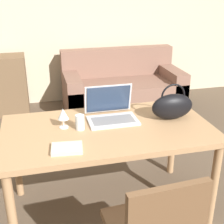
{
  "coord_description": "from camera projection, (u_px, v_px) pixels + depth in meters",
  "views": [
    {
      "loc": [
        -0.35,
        -1.38,
        1.72
      ],
      "look_at": [
        0.15,
        0.62,
        0.85
      ],
      "focal_mm": 50.0,
      "sensor_mm": 36.0,
      "label": 1
    }
  ],
  "objects": [
    {
      "name": "wall_back",
      "position": [
        56.0,
        9.0,
        4.34
      ],
      "size": [
        10.0,
        0.06,
        2.7
      ],
      "color": "beige",
      "rests_on": "ground_plane"
    },
    {
      "name": "dining_table",
      "position": [
        108.0,
        137.0,
        2.31
      ],
      "size": [
        1.53,
        0.84,
        0.73
      ],
      "color": "#A87F56",
      "rests_on": "ground_plane"
    },
    {
      "name": "handbag",
      "position": [
        172.0,
        106.0,
        2.38
      ],
      "size": [
        0.33,
        0.13,
        0.28
      ],
      "color": "black",
      "rests_on": "dining_table"
    },
    {
      "name": "couch",
      "position": [
        122.0,
        89.0,
        4.46
      ],
      "size": [
        1.64,
        0.83,
        0.82
      ],
      "color": "#7F5B4C",
      "rests_on": "ground_plane"
    },
    {
      "name": "book",
      "position": [
        67.0,
        148.0,
        1.97
      ],
      "size": [
        0.21,
        0.17,
        0.02
      ],
      "rotation": [
        0.0,
        0.0,
        -0.11
      ],
      "color": "beige",
      "rests_on": "dining_table"
    },
    {
      "name": "laptop",
      "position": [
        111.0,
        110.0,
        2.41
      ],
      "size": [
        0.37,
        0.3,
        0.25
      ],
      "color": "silver",
      "rests_on": "dining_table"
    },
    {
      "name": "drinking_glass",
      "position": [
        80.0,
        122.0,
        2.23
      ],
      "size": [
        0.06,
        0.06,
        0.11
      ],
      "color": "silver",
      "rests_on": "dining_table"
    },
    {
      "name": "wine_glass",
      "position": [
        63.0,
        115.0,
        2.24
      ],
      "size": [
        0.08,
        0.08,
        0.15
      ],
      "color": "silver",
      "rests_on": "dining_table"
    }
  ]
}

